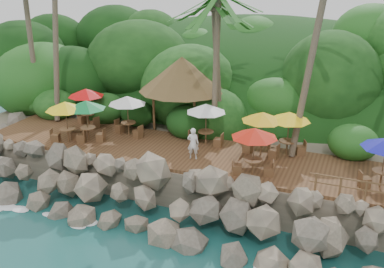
% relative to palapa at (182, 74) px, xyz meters
% --- Properties ---
extents(ground, '(140.00, 140.00, 0.00)m').
position_rel_palapa_xyz_m(ground, '(2.31, -10.03, -5.79)').
color(ground, '#19514F').
rests_on(ground, ground).
extents(land_base, '(32.00, 25.20, 2.10)m').
position_rel_palapa_xyz_m(land_base, '(2.31, 5.97, -4.74)').
color(land_base, gray).
rests_on(land_base, ground).
extents(jungle_hill, '(44.80, 28.00, 15.40)m').
position_rel_palapa_xyz_m(jungle_hill, '(2.31, 13.47, -5.79)').
color(jungle_hill, '#143811').
rests_on(jungle_hill, ground).
extents(seawall, '(29.00, 4.00, 2.30)m').
position_rel_palapa_xyz_m(seawall, '(2.31, -8.03, -4.64)').
color(seawall, gray).
rests_on(seawall, ground).
extents(terrace, '(26.00, 5.00, 0.20)m').
position_rel_palapa_xyz_m(terrace, '(2.31, -4.03, -3.59)').
color(terrace, brown).
rests_on(terrace, land_base).
extents(jungle_foliage, '(44.00, 16.00, 12.00)m').
position_rel_palapa_xyz_m(jungle_foliage, '(2.31, 4.97, -5.79)').
color(jungle_foliage, '#143811').
rests_on(jungle_foliage, ground).
extents(foam_line, '(25.20, 0.80, 0.06)m').
position_rel_palapa_xyz_m(foam_line, '(2.31, -9.73, -5.76)').
color(foam_line, white).
rests_on(foam_line, ground).
extents(palapa, '(5.64, 5.64, 4.60)m').
position_rel_palapa_xyz_m(palapa, '(0.00, 0.00, 0.00)').
color(palapa, brown).
rests_on(palapa, ground).
extents(dining_clusters, '(22.21, 5.54, 2.54)m').
position_rel_palapa_xyz_m(dining_clusters, '(3.13, -3.95, -1.38)').
color(dining_clusters, brown).
rests_on(dining_clusters, terrace).
extents(railing, '(6.10, 0.10, 1.00)m').
position_rel_palapa_xyz_m(railing, '(12.22, -6.38, -2.89)').
color(railing, brown).
rests_on(railing, terrace).
extents(waiter, '(0.73, 0.55, 1.78)m').
position_rel_palapa_xyz_m(waiter, '(2.70, -4.85, -2.60)').
color(waiter, white).
rests_on(waiter, terrace).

